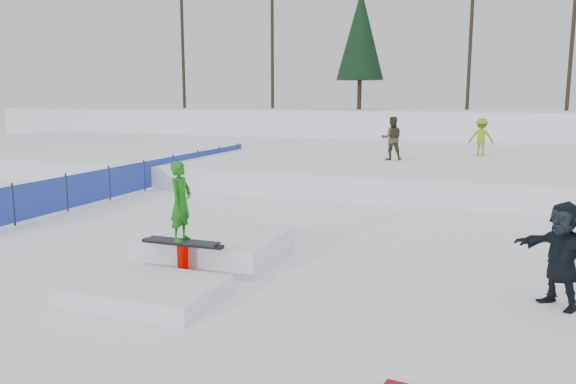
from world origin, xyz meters
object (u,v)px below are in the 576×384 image
(safety_fence, at_px, (144,175))
(jib_rail_feature, at_px, (199,253))
(walker_olive, at_px, (392,138))
(walker_ygreen, at_px, (481,137))
(spectator_dark, at_px, (562,255))

(safety_fence, bearing_deg, jib_rail_feature, -49.73)
(walker_olive, bearing_deg, walker_ygreen, -155.65)
(safety_fence, bearing_deg, walker_ygreen, 37.80)
(walker_ygreen, xyz_separation_m, jib_rail_feature, (-4.65, -15.69, -1.28))
(walker_olive, relative_size, spectator_dark, 1.01)
(walker_olive, distance_m, spectator_dark, 13.59)
(walker_ygreen, distance_m, spectator_dark, 15.60)
(safety_fence, height_order, jib_rail_feature, jib_rail_feature)
(spectator_dark, bearing_deg, walker_ygreen, 139.24)
(walker_ygreen, bearing_deg, spectator_dark, 93.94)
(safety_fence, distance_m, walker_ygreen, 13.74)
(safety_fence, height_order, walker_ygreen, walker_ygreen)
(walker_olive, xyz_separation_m, jib_rail_feature, (-1.41, -12.87, -1.34))
(safety_fence, relative_size, walker_ygreen, 10.19)
(safety_fence, relative_size, walker_olive, 9.47)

